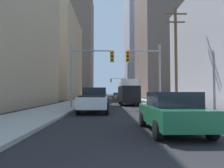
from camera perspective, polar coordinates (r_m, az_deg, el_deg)
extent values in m
cube|color=#9E9E99|center=(52.44, -6.38, -3.97)|extent=(3.70, 160.00, 0.15)
cube|color=#9E9E99|center=(52.61, 5.35, -3.97)|extent=(3.70, 160.00, 0.15)
cube|color=silver|center=(34.12, 4.12, -1.66)|extent=(2.74, 11.55, 2.90)
cube|color=black|center=(34.03, 2.00, -0.79)|extent=(0.24, 10.58, 0.80)
cube|color=red|center=(34.01, 2.00, -2.64)|extent=(0.23, 10.58, 0.28)
cylinder|color=black|center=(38.05, 1.77, -3.93)|extent=(0.32, 1.00, 1.00)
cylinder|color=black|center=(38.25, 5.30, -3.91)|extent=(0.32, 1.00, 1.00)
cylinder|color=black|center=(30.82, 2.53, -4.28)|extent=(0.32, 1.00, 1.00)
cylinder|color=black|center=(31.07, 6.87, -4.25)|extent=(0.32, 1.00, 1.00)
cube|color=white|center=(15.77, -5.01, -4.95)|extent=(2.04, 5.42, 0.80)
cube|color=black|center=(16.72, -4.79, -2.24)|extent=(1.81, 1.81, 0.70)
cube|color=black|center=(14.41, -5.34, -3.40)|extent=(1.78, 2.39, 0.10)
cylinder|color=black|center=(17.59, -7.80, -5.98)|extent=(0.28, 0.80, 0.80)
cylinder|color=black|center=(17.49, -1.50, -6.02)|extent=(0.28, 0.80, 0.80)
cylinder|color=black|center=(14.17, -9.36, -6.83)|extent=(0.28, 0.80, 0.80)
cylinder|color=black|center=(14.04, -1.52, -6.91)|extent=(0.28, 0.80, 0.80)
cube|color=black|center=(24.63, 4.57, -2.86)|extent=(2.19, 5.27, 1.90)
cube|color=black|center=(27.22, 3.99, -1.94)|extent=(1.76, 0.08, 0.60)
cylinder|color=black|center=(26.23, 2.10, -4.91)|extent=(0.24, 0.72, 0.72)
cylinder|color=black|center=(26.42, 6.27, -4.88)|extent=(0.24, 0.72, 0.72)
cylinder|color=black|center=(22.91, 2.61, -5.27)|extent=(0.24, 0.72, 0.72)
cylinder|color=black|center=(23.13, 7.38, -5.23)|extent=(0.24, 0.72, 0.72)
cube|color=#195938|center=(8.24, 16.14, -8.26)|extent=(1.80, 4.20, 0.65)
cube|color=black|center=(8.06, 16.42, -4.11)|extent=(1.58, 1.90, 0.55)
cylinder|color=black|center=(9.38, 8.53, -9.61)|extent=(0.22, 0.64, 0.64)
cylinder|color=black|center=(9.82, 18.64, -9.18)|extent=(0.22, 0.64, 0.64)
cylinder|color=black|center=(6.77, 12.55, -12.37)|extent=(0.22, 0.64, 0.64)
cylinder|color=black|center=(7.38, 25.96, -11.36)|extent=(0.22, 0.64, 0.64)
cube|color=navy|center=(23.82, -3.91, -4.47)|extent=(1.97, 4.27, 0.65)
cube|color=black|center=(23.65, -3.92, -3.03)|extent=(1.66, 1.96, 0.55)
cylinder|color=black|center=(25.22, -5.75, -5.09)|extent=(0.22, 0.64, 0.64)
cylinder|color=black|center=(25.15, -1.80, -5.11)|extent=(0.22, 0.64, 0.64)
cylinder|color=black|center=(22.55, -6.26, -5.41)|extent=(0.22, 0.64, 0.64)
cylinder|color=black|center=(22.47, -1.85, -5.43)|extent=(0.22, 0.64, 0.64)
cube|color=maroon|center=(28.89, -3.13, -4.12)|extent=(1.84, 4.22, 0.65)
cube|color=black|center=(28.73, -3.14, -2.93)|extent=(1.60, 1.92, 0.55)
cylinder|color=black|center=(30.28, -4.70, -4.65)|extent=(0.22, 0.64, 0.64)
cylinder|color=black|center=(30.23, -1.41, -4.66)|extent=(0.22, 0.64, 0.64)
cylinder|color=black|center=(27.60, -5.02, -4.86)|extent=(0.22, 0.64, 0.64)
cylinder|color=black|center=(27.55, -1.41, -4.88)|extent=(0.22, 0.64, 0.64)
cube|color=#141E4C|center=(36.00, -2.92, -3.78)|extent=(1.83, 4.21, 0.65)
cube|color=black|center=(35.84, -2.92, -2.83)|extent=(1.60, 1.91, 0.55)
cylinder|color=black|center=(37.38, -4.19, -4.23)|extent=(0.22, 0.64, 0.64)
cylinder|color=black|center=(37.34, -1.53, -4.24)|extent=(0.22, 0.64, 0.64)
cylinder|color=black|center=(34.70, -4.40, -4.37)|extent=(0.22, 0.64, 0.64)
cylinder|color=black|center=(34.65, -1.54, -4.38)|extent=(0.22, 0.64, 0.64)
cube|color=slate|center=(54.46, 1.18, -3.33)|extent=(1.86, 4.23, 0.65)
cube|color=black|center=(54.30, 1.18, -2.70)|extent=(1.61, 1.92, 0.55)
cylinder|color=black|center=(55.78, 0.22, -3.64)|extent=(0.22, 0.64, 0.64)
cylinder|color=black|center=(55.85, 2.00, -3.64)|extent=(0.22, 0.64, 0.64)
cylinder|color=black|center=(53.09, 0.31, -3.70)|extent=(0.22, 0.64, 0.64)
cylinder|color=black|center=(53.17, 2.17, -3.70)|extent=(0.22, 0.64, 0.64)
cylinder|color=gray|center=(19.30, -11.17, 2.09)|extent=(0.18, 0.18, 6.00)
cylinder|color=gray|center=(19.41, -5.58, 9.19)|extent=(3.75, 0.12, 0.12)
cube|color=gold|center=(19.26, 0.03, 7.67)|extent=(0.38, 0.30, 1.05)
sphere|color=red|center=(19.16, 0.05, 8.76)|extent=(0.24, 0.24, 0.24)
sphere|color=black|center=(19.10, 0.05, 7.76)|extent=(0.24, 0.24, 0.24)
sphere|color=black|center=(19.04, 0.05, 6.75)|extent=(0.24, 0.24, 0.24)
cylinder|color=gray|center=(19.65, 13.15, 2.02)|extent=(0.18, 0.18, 6.00)
cylinder|color=gray|center=(19.66, 8.80, 9.05)|extent=(3.00, 0.12, 0.12)
cube|color=gold|center=(19.35, 4.39, 7.63)|extent=(0.38, 0.30, 1.05)
sphere|color=red|center=(19.25, 4.44, 8.72)|extent=(0.24, 0.24, 0.24)
sphere|color=black|center=(19.19, 4.44, 7.72)|extent=(0.24, 0.24, 0.24)
sphere|color=black|center=(19.13, 4.44, 6.72)|extent=(0.24, 0.24, 0.24)
cylinder|color=gray|center=(56.50, 3.59, -0.90)|extent=(0.18, 0.18, 6.00)
cylinder|color=gray|center=(56.48, 1.65, 1.53)|extent=(3.83, 0.12, 0.12)
cube|color=gold|center=(56.38, -0.29, 1.00)|extent=(0.38, 0.30, 1.05)
sphere|color=red|center=(56.23, -0.29, 1.36)|extent=(0.24, 0.24, 0.24)
sphere|color=black|center=(56.21, -0.29, 1.01)|extent=(0.24, 0.24, 0.24)
sphere|color=black|center=(56.19, -0.29, 0.67)|extent=(0.24, 0.24, 0.24)
cylinder|color=brown|center=(20.58, 17.33, 7.01)|extent=(0.28, 0.28, 9.66)
cube|color=brown|center=(21.67, 17.18, 18.12)|extent=(2.20, 0.12, 0.12)
cube|color=brown|center=(21.40, 17.21, 16.11)|extent=(1.80, 0.12, 0.12)
cylinder|color=gray|center=(32.44, 7.52, 1.57)|extent=(0.16, 0.16, 7.50)
cylinder|color=gray|center=(32.77, 6.07, 7.79)|extent=(1.63, 0.10, 0.10)
ellipsoid|color=#4C4C51|center=(32.65, 4.64, 7.64)|extent=(0.56, 0.32, 0.20)
cube|color=tan|center=(55.32, -21.19, 6.90)|extent=(21.82, 23.04, 20.62)
cube|color=#66564C|center=(98.41, -10.50, 10.28)|extent=(16.88, 20.36, 46.15)
cube|color=#66564C|center=(58.52, 19.89, 12.23)|extent=(24.42, 20.05, 32.32)
cube|color=#93939E|center=(97.95, 10.92, 11.04)|extent=(23.21, 26.17, 48.50)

